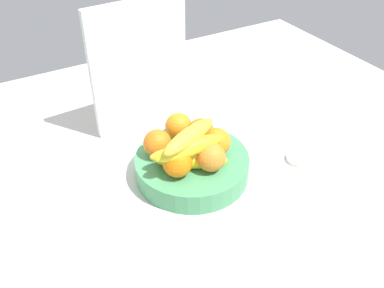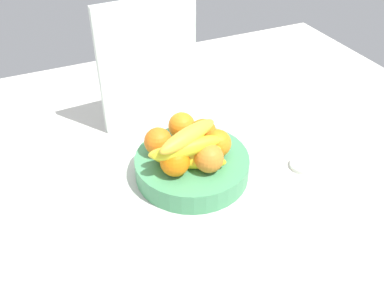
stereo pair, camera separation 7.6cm
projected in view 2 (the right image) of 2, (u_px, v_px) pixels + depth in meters
ground_plane at (177, 175)px, 107.84cm from camera, size 180.00×140.00×3.00cm
fruit_bowl at (192, 166)px, 104.14cm from camera, size 27.98×27.98×5.49cm
orange_front_left at (182, 126)px, 107.19cm from camera, size 6.88×6.88×6.88cm
orange_front_right at (158, 141)px, 101.84cm from camera, size 6.88×6.88×6.88cm
orange_center at (175, 162)px, 95.71cm from camera, size 6.88×6.88×6.88cm
orange_back_left at (209, 158)px, 96.71cm from camera, size 6.88×6.88×6.88cm
orange_back_right at (217, 143)px, 101.22cm from camera, size 6.88×6.88×6.88cm
orange_top_stack at (203, 132)px, 104.80cm from camera, size 6.88×6.88×6.88cm
banana_bunch at (188, 149)px, 96.38cm from camera, size 17.98×11.94×10.60cm
cutting_board at (149, 64)px, 114.62cm from camera, size 28.06×3.36×36.00cm
jar_lid at (303, 165)px, 107.75cm from camera, size 6.62×6.62×1.02cm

